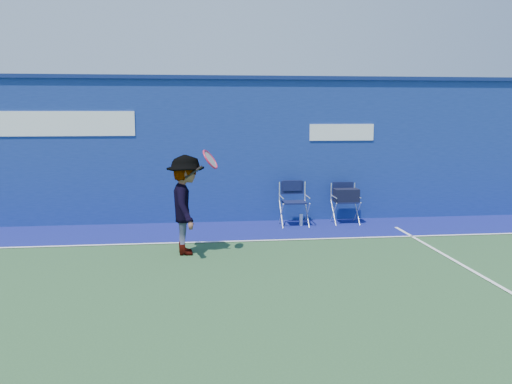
{
  "coord_description": "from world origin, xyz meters",
  "views": [
    {
      "loc": [
        0.4,
        -6.36,
        2.36
      ],
      "look_at": [
        1.46,
        2.6,
        1.0
      ],
      "focal_mm": 38.0,
      "sensor_mm": 36.0,
      "label": 1
    }
  ],
  "objects": [
    {
      "name": "out_of_bounds_strip",
      "position": [
        0.0,
        4.1,
        0.0
      ],
      "size": [
        24.0,
        1.8,
        0.01
      ],
      "primitive_type": "cube",
      "color": "navy",
      "rests_on": "ground"
    },
    {
      "name": "directors_chair_right",
      "position": [
        3.6,
        4.56,
        0.36
      ],
      "size": [
        0.51,
        0.46,
        0.85
      ],
      "color": "silver",
      "rests_on": "ground"
    },
    {
      "name": "tennis_player",
      "position": [
        0.29,
        2.48,
        0.83
      ],
      "size": [
        0.91,
        1.1,
        1.74
      ],
      "color": "#EA4738",
      "rests_on": "ground"
    },
    {
      "name": "directors_chair_left",
      "position": [
        2.48,
        4.47,
        0.3
      ],
      "size": [
        0.54,
        0.5,
        0.92
      ],
      "color": "silver",
      "rests_on": "ground"
    },
    {
      "name": "court_lines",
      "position": [
        0.0,
        0.6,
        0.01
      ],
      "size": [
        24.0,
        12.0,
        0.01
      ],
      "color": "white",
      "rests_on": "out_of_bounds_strip"
    },
    {
      "name": "ground",
      "position": [
        0.0,
        0.0,
        0.0
      ],
      "size": [
        80.0,
        80.0,
        0.0
      ],
      "primitive_type": "plane",
      "color": "#284C29",
      "rests_on": "ground"
    },
    {
      "name": "stadium_wall",
      "position": [
        -0.0,
        5.2,
        1.55
      ],
      "size": [
        24.0,
        0.5,
        3.08
      ],
      "color": "navy",
      "rests_on": "ground"
    },
    {
      "name": "water_bottle",
      "position": [
        2.62,
        4.44,
        0.12
      ],
      "size": [
        0.07,
        0.07,
        0.24
      ],
      "primitive_type": "cylinder",
      "color": "silver",
      "rests_on": "ground"
    }
  ]
}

